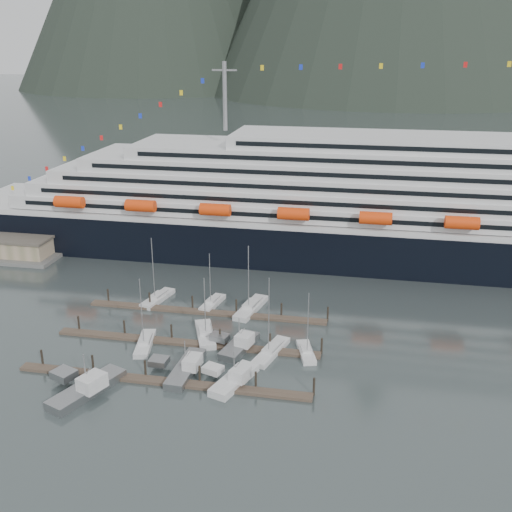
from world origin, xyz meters
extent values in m
plane|color=#3F4A4B|center=(0.00, 0.00, 0.00)|extent=(1600.00, 1600.00, 0.00)
cube|color=black|center=(25.00, 55.00, 4.00)|extent=(210.00, 28.00, 12.00)
cube|color=silver|center=(25.00, 55.00, 10.50)|extent=(205.80, 27.44, 1.50)
cube|color=silver|center=(30.00, 55.00, 13.10)|extent=(185.00, 26.00, 3.20)
cube|color=black|center=(30.00, 41.95, 13.26)|extent=(175.75, 0.20, 1.00)
cube|color=silver|center=(32.00, 55.00, 16.30)|extent=(180.00, 25.00, 3.20)
cube|color=black|center=(32.00, 42.45, 16.46)|extent=(171.00, 0.20, 1.00)
cube|color=silver|center=(34.00, 55.00, 19.50)|extent=(172.00, 24.00, 3.20)
cube|color=black|center=(34.00, 42.95, 19.66)|extent=(163.40, 0.20, 1.00)
cube|color=silver|center=(36.00, 55.00, 22.70)|extent=(160.00, 23.00, 3.20)
cube|color=black|center=(36.00, 43.45, 22.86)|extent=(152.00, 0.20, 1.00)
cube|color=silver|center=(38.00, 55.00, 25.80)|extent=(140.00, 22.00, 3.00)
cube|color=black|center=(38.00, 43.95, 25.95)|extent=(133.00, 0.20, 1.00)
cube|color=silver|center=(40.00, 55.00, 28.80)|extent=(95.00, 20.00, 3.00)
cube|color=black|center=(40.00, 44.95, 28.95)|extent=(90.25, 0.20, 1.00)
cylinder|color=gray|center=(-10.00, 55.00, 38.30)|extent=(1.00, 1.00, 16.00)
cylinder|color=#FF400D|center=(-45.00, 40.00, 14.50)|extent=(7.00, 2.80, 2.80)
cylinder|color=#FF400D|center=(-27.00, 40.00, 14.50)|extent=(7.00, 2.80, 2.80)
cylinder|color=#FF400D|center=(-9.00, 40.00, 14.50)|extent=(7.00, 2.80, 2.80)
cylinder|color=#FF400D|center=(9.00, 40.00, 14.50)|extent=(7.00, 2.80, 2.80)
cylinder|color=#FF400D|center=(27.00, 40.00, 14.50)|extent=(7.00, 2.80, 2.80)
cylinder|color=#FF400D|center=(45.00, 40.00, 14.50)|extent=(7.00, 2.80, 2.80)
cube|color=#4C3E31|center=(-5.00, -10.00, 0.25)|extent=(48.00, 2.00, 0.50)
cylinder|color=black|center=(-26.00, -8.90, 1.40)|extent=(0.36, 0.36, 3.20)
cylinder|color=black|center=(-17.00, -8.90, 1.40)|extent=(0.36, 0.36, 3.20)
cylinder|color=black|center=(-8.00, -8.90, 1.40)|extent=(0.36, 0.36, 3.20)
cylinder|color=black|center=(1.00, -8.90, 1.40)|extent=(0.36, 0.36, 3.20)
cylinder|color=black|center=(10.00, -8.90, 1.40)|extent=(0.36, 0.36, 3.20)
cylinder|color=black|center=(19.00, -8.90, 1.40)|extent=(0.36, 0.36, 3.20)
cube|color=#4C3E31|center=(-5.00, 3.00, 0.25)|extent=(48.00, 2.00, 0.50)
cylinder|color=black|center=(-26.00, 4.10, 1.40)|extent=(0.36, 0.36, 3.20)
cylinder|color=black|center=(-17.00, 4.10, 1.40)|extent=(0.36, 0.36, 3.20)
cylinder|color=black|center=(-8.00, 4.10, 1.40)|extent=(0.36, 0.36, 3.20)
cylinder|color=black|center=(1.00, 4.10, 1.40)|extent=(0.36, 0.36, 3.20)
cylinder|color=black|center=(10.00, 4.10, 1.40)|extent=(0.36, 0.36, 3.20)
cylinder|color=black|center=(19.00, 4.10, 1.40)|extent=(0.36, 0.36, 3.20)
cube|color=#4C3E31|center=(-5.00, 16.00, 0.25)|extent=(48.00, 2.00, 0.50)
cylinder|color=black|center=(-26.00, 17.10, 1.40)|extent=(0.36, 0.36, 3.20)
cylinder|color=black|center=(-17.00, 17.10, 1.40)|extent=(0.36, 0.36, 3.20)
cylinder|color=black|center=(-8.00, 17.10, 1.40)|extent=(0.36, 0.36, 3.20)
cylinder|color=black|center=(1.00, 17.10, 1.40)|extent=(0.36, 0.36, 3.20)
cylinder|color=black|center=(10.00, 17.10, 1.40)|extent=(0.36, 0.36, 3.20)
cylinder|color=black|center=(19.00, 17.10, 1.40)|extent=(0.36, 0.36, 3.20)
cube|color=silver|center=(-11.90, 0.94, 0.25)|extent=(4.33, 9.90, 1.34)
cube|color=silver|center=(-11.90, 0.94, 1.10)|extent=(2.54, 3.67, 0.77)
cylinder|color=gray|center=(-11.71, 0.00, 7.02)|extent=(0.15, 0.15, 12.32)
cube|color=silver|center=(-2.35, 6.28, 0.25)|extent=(6.53, 10.92, 1.56)
cube|color=silver|center=(-2.35, 6.28, 1.28)|extent=(3.42, 4.26, 0.89)
cylinder|color=gray|center=(-1.97, 5.29, 6.50)|extent=(0.18, 0.18, 10.99)
cube|color=silver|center=(10.51, 2.36, 0.25)|extent=(5.28, 11.00, 1.36)
cube|color=silver|center=(10.51, 2.36, 1.12)|extent=(2.87, 4.13, 0.78)
cylinder|color=gray|center=(10.22, 1.33, 7.70)|extent=(0.16, 0.16, 13.65)
cube|color=silver|center=(-16.42, 20.00, 0.25)|extent=(4.62, 10.30, 1.40)
cube|color=silver|center=(-16.42, 20.00, 1.15)|extent=(2.68, 3.83, 0.80)
cylinder|color=gray|center=(-16.63, 19.02, 7.44)|extent=(0.16, 0.16, 13.08)
cube|color=silver|center=(-4.67, 20.00, 0.25)|extent=(3.79, 8.60, 1.29)
cube|color=silver|center=(-4.67, 20.00, 1.06)|extent=(2.32, 3.18, 0.74)
cylinder|color=gray|center=(-4.81, 19.18, 6.15)|extent=(0.15, 0.15, 10.64)
cube|color=silver|center=(3.53, 19.11, 0.25)|extent=(5.14, 12.12, 1.57)
cube|color=silver|center=(3.53, 19.11, 1.29)|extent=(3.00, 4.48, 0.90)
cylinder|color=gray|center=(3.31, 17.96, 7.49)|extent=(0.18, 0.18, 12.97)
cube|color=silver|center=(16.44, 3.37, 0.25)|extent=(4.38, 8.10, 1.21)
cube|color=silver|center=(16.44, 3.37, 0.99)|extent=(2.44, 3.11, 0.69)
cylinder|color=gray|center=(16.66, 2.62, 6.32)|extent=(0.14, 0.14, 11.07)
cube|color=gray|center=(-15.14, -15.00, 0.35)|extent=(8.37, 13.75, 2.05)
cube|color=gray|center=(-19.85, -13.12, 1.64)|extent=(4.32, 4.02, 1.23)
cube|color=silver|center=(-13.90, -15.49, 2.36)|extent=(4.15, 4.78, 2.26)
cube|color=black|center=(-13.90, -15.49, 3.18)|extent=(3.86, 4.45, 0.51)
cylinder|color=gray|center=(-15.14, -15.00, 4.10)|extent=(0.16, 0.16, 5.13)
cube|color=gray|center=(-2.15, -6.18, 0.35)|extent=(3.63, 12.29, 1.74)
cube|color=gray|center=(-6.77, -5.99, 1.39)|extent=(3.06, 2.80, 1.04)
cube|color=silver|center=(-0.93, -6.23, 2.00)|extent=(2.58, 3.75, 1.91)
cube|color=black|center=(-0.93, -6.23, 2.70)|extent=(2.40, 3.50, 0.43)
cylinder|color=gray|center=(-2.15, -6.18, 3.48)|extent=(0.14, 0.14, 4.35)
cube|color=silver|center=(6.39, -8.00, 0.35)|extent=(6.32, 11.02, 1.76)
cube|color=silver|center=(2.58, -6.74, 1.41)|extent=(3.57, 3.14, 1.06)
cube|color=silver|center=(7.39, -8.33, 2.02)|extent=(3.33, 3.78, 1.94)
cube|color=black|center=(7.39, -8.33, 2.73)|extent=(3.10, 3.52, 0.44)
cylinder|color=gray|center=(6.39, -8.00, 3.52)|extent=(0.14, 0.14, 4.40)
cube|color=gray|center=(4.74, 2.96, 0.35)|extent=(5.63, 10.70, 1.86)
cube|color=gray|center=(0.97, 3.87, 1.48)|extent=(3.59, 2.92, 1.11)
cube|color=silver|center=(5.73, 2.72, 2.13)|extent=(3.24, 3.58, 2.04)
cube|color=black|center=(5.73, 2.72, 2.88)|extent=(3.01, 3.34, 0.46)
cylinder|color=gray|center=(4.74, 2.96, 3.71)|extent=(0.15, 0.15, 4.64)
camera|label=1|loc=(25.43, -87.65, 51.02)|focal=42.00mm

